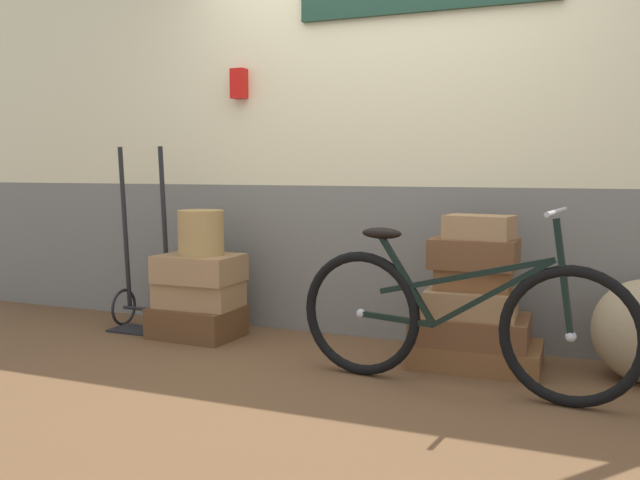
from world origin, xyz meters
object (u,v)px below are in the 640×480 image
suitcase_3 (476,354)px  bicycle (457,320)px  suitcase_6 (474,279)px  suitcase_0 (197,322)px  suitcase_2 (200,268)px  luggage_trolley (144,285)px  suitcase_1 (199,294)px  wicker_basket (201,233)px  suitcase_4 (471,329)px  suitcase_5 (471,303)px  suitcase_8 (479,227)px  suitcase_7 (474,253)px

suitcase_3 → bicycle: size_ratio=0.41×
suitcase_6 → suitcase_0: bearing=178.0°
suitcase_2 → luggage_trolley: size_ratio=0.41×
suitcase_1 → bicycle: size_ratio=0.30×
suitcase_1 → suitcase_6: 1.80m
suitcase_2 → wicker_basket: bearing=13.0°
suitcase_4 → luggage_trolley: bearing=176.4°
suitcase_5 → bicycle: size_ratio=0.28×
suitcase_6 → suitcase_5: bearing=-104.8°
suitcase_4 → luggage_trolley: 2.25m
suitcase_2 → suitcase_8: 1.83m
suitcase_0 → suitcase_3: size_ratio=0.78×
suitcase_0 → suitcase_2: size_ratio=1.07×
suitcase_4 → bicycle: bicycle is taller
suitcase_0 → suitcase_2: suitcase_2 is taller
suitcase_6 → suitcase_8: size_ratio=1.13×
suitcase_8 → suitcase_0: bearing=-172.6°
bicycle → suitcase_1: bearing=166.0°
suitcase_3 → suitcase_5: size_ratio=1.45×
suitcase_2 → bicycle: bicycle is taller
suitcase_8 → bicycle: bearing=-85.8°
suitcase_1 → suitcase_3: size_ratio=0.74×
suitcase_4 → wicker_basket: 1.82m
suitcase_2 → luggage_trolley: 0.51m
suitcase_7 → suitcase_3: bearing=8.9°
suitcase_2 → wicker_basket: size_ratio=1.75×
suitcase_3 → bicycle: (-0.02, -0.45, 0.29)m
suitcase_0 → suitcase_6: 1.84m
suitcase_4 → suitcase_5: suitcase_5 is taller
luggage_trolley → suitcase_3: bearing=-0.9°
suitcase_5 → suitcase_8: suitcase_8 is taller
suitcase_2 → suitcase_3: 1.84m
suitcase_5 → suitcase_1: bearing=176.0°
suitcase_3 → suitcase_5: (-0.03, -0.02, 0.29)m
suitcase_4 → suitcase_5: (0.00, -0.02, 0.15)m
suitcase_8 → luggage_trolley: size_ratio=0.29×
suitcase_8 → bicycle: 0.62m
suitcase_2 → suitcase_7: 1.78m
suitcase_5 → bicycle: 0.43m
suitcase_7 → wicker_basket: 1.76m
suitcase_1 → suitcase_3: bearing=-1.7°
suitcase_1 → suitcase_8: bearing=-1.9°
suitcase_7 → luggage_trolley: bearing=178.5°
suitcase_4 → bicycle: 0.47m
suitcase_0 → suitcase_6: suitcase_6 is taller
suitcase_2 → suitcase_5: bearing=-1.2°
suitcase_4 → suitcase_7: size_ratio=1.36×
suitcase_0 → wicker_basket: bearing=29.4°
luggage_trolley → bicycle: (2.26, -0.49, 0.05)m
suitcase_0 → suitcase_1: suitcase_1 is taller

